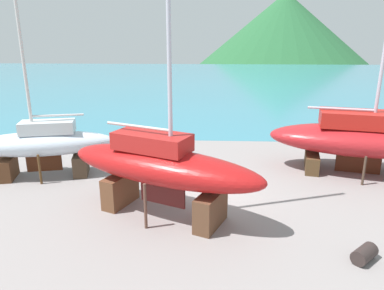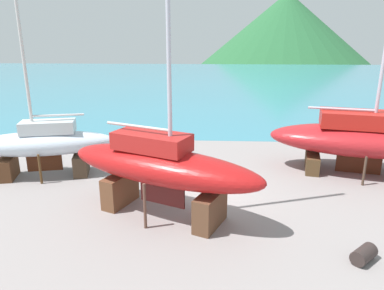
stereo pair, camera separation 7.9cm
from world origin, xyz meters
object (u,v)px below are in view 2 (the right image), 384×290
object	(u,v)px
sailboat_small_center	(361,139)
sailboat_mid_port	(161,166)
barrel_rust_far	(364,254)
sailboat_far_slipway	(43,144)

from	to	relation	value
sailboat_small_center	sailboat_mid_port	size ratio (longest dim) A/B	1.05
sailboat_small_center	barrel_rust_far	xyz separation A→B (m)	(-2.84, -8.24, -1.63)
sailboat_small_center	barrel_rust_far	size ratio (longest dim) A/B	15.97
sailboat_mid_port	sailboat_far_slipway	distance (m)	7.78
sailboat_small_center	sailboat_mid_port	distance (m)	11.26
sailboat_small_center	sailboat_mid_port	bearing A→B (deg)	-139.28
sailboat_small_center	sailboat_far_slipway	xyz separation A→B (m)	(-16.64, -1.34, -0.12)
sailboat_far_slipway	barrel_rust_far	world-z (taller)	sailboat_far_slipway
barrel_rust_far	sailboat_small_center	bearing A→B (deg)	70.95
sailboat_far_slipway	barrel_rust_far	xyz separation A→B (m)	(13.80, -6.90, -1.51)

